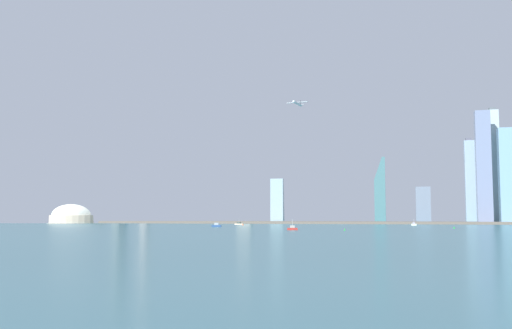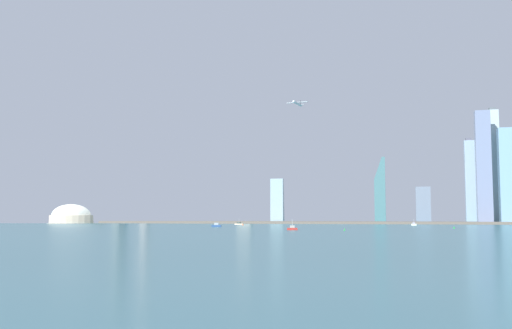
{
  "view_description": "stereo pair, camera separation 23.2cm",
  "coord_description": "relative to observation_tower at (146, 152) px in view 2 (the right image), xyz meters",
  "views": [
    {
      "loc": [
        186.53,
        -460.64,
        12.89
      ],
      "look_at": [
        -50.55,
        478.63,
        96.42
      ],
      "focal_mm": 41.59,
      "sensor_mm": 36.0,
      "label": 1
    },
    {
      "loc": [
        186.76,
        -460.59,
        12.89
      ],
      "look_at": [
        -50.55,
        478.63,
        96.42
      ],
      "focal_mm": 41.59,
      "sensor_mm": 36.0,
      "label": 2
    }
  ],
  "objects": [
    {
      "name": "skyscraper_4",
      "position": [
        175.35,
        31.68,
        -95.39
      ],
      "size": [
        24.18,
        19.58,
        63.58
      ],
      "color": "beige",
      "rests_on": "ground"
    },
    {
      "name": "channel_buoy_2",
      "position": [
        238.86,
        -211.82,
        -124.21
      ],
      "size": [
        1.77,
        1.77,
        2.36
      ],
      "primitive_type": "cone",
      "color": "#E54C19",
      "rests_on": "ground"
    },
    {
      "name": "observation_tower",
      "position": [
        0.0,
        0.0,
        0.0
      ],
      "size": [
        38.87,
        38.87,
        283.2
      ],
      "color": "#C2ADA4",
      "rests_on": "ground"
    },
    {
      "name": "skyscraper_5",
      "position": [
        -36.37,
        -27.89,
        -40.0
      ],
      "size": [
        12.56,
        26.03,
        170.8
      ],
      "color": "slate",
      "rests_on": "ground"
    },
    {
      "name": "skyscraper_7",
      "position": [
        238.81,
        6.57,
        -87.97
      ],
      "size": [
        21.6,
        12.38,
        74.86
      ],
      "color": "#90AFB8",
      "rests_on": "ground"
    },
    {
      "name": "skyscraper_2",
      "position": [
        -57.9,
        22.12,
        -61.16
      ],
      "size": [
        17.07,
        19.7,
        128.46
      ],
      "color": "#406680",
      "rests_on": "ground"
    },
    {
      "name": "skyscraper_0",
      "position": [
        564.79,
        -19.81,
        -39.26
      ],
      "size": [
        21.99,
        17.21,
        172.27
      ],
      "color": "#7280A2",
      "rests_on": "ground"
    },
    {
      "name": "ground_plane",
      "position": [
        262.23,
        -511.89,
        -125.39
      ],
      "size": [
        6000.0,
        6000.0,
        0.0
      ],
      "primitive_type": "plane",
      "color": "#33636F"
    },
    {
      "name": "skyscraper_9",
      "position": [
        552.81,
        60.98,
        -56.19
      ],
      "size": [
        16.19,
        16.01,
        141.33
      ],
      "color": "#8FA9BF",
      "rests_on": "ground"
    },
    {
      "name": "skyscraper_1",
      "position": [
        585.47,
        23.88,
        -35.01
      ],
      "size": [
        16.33,
        24.44,
        183.33
      ],
      "color": "#ADC5C8",
      "rests_on": "ground"
    },
    {
      "name": "waterfront_pier",
      "position": [
        262.23,
        -32.74,
        -123.6
      ],
      "size": [
        837.75,
        61.79,
        3.6
      ],
      "primitive_type": "cube",
      "color": "#655C51",
      "rests_on": "ground"
    },
    {
      "name": "stadium_dome",
      "position": [
        -107.96,
        -43.89,
        -113.36
      ],
      "size": [
        99.64,
        99.64,
        54.45
      ],
      "color": "beige",
      "rests_on": "ground"
    },
    {
      "name": "channel_buoy_0",
      "position": [
        397.83,
        -461.97,
        -124.3
      ],
      "size": [
        1.28,
        1.28,
        2.19
      ],
      "primitive_type": "cone",
      "color": "green",
      "rests_on": "ground"
    },
    {
      "name": "boat_3",
      "position": [
        350.43,
        -450.47,
        -123.87
      ],
      "size": [
        9.54,
        4.96,
        9.74
      ],
      "rotation": [
        0.0,
        0.0,
        3.4
      ],
      "color": "#B52E28",
      "rests_on": "ground"
    },
    {
      "name": "boat_1",
      "position": [
        458.47,
        -182.09,
        -123.79
      ],
      "size": [
        6.69,
        3.59,
        7.85
      ],
      "rotation": [
        0.0,
        0.0,
        3.43
      ],
      "color": "white",
      "rests_on": "ground"
    },
    {
      "name": "skyscraper_3",
      "position": [
        407.09,
        55.06,
        -69.5
      ],
      "size": [
        18.39,
        21.23,
        111.78
      ],
      "color": "#437379",
      "rests_on": "ground"
    },
    {
      "name": "airplane",
      "position": [
        290.64,
        -88.0,
        59.15
      ],
      "size": [
        33.71,
        34.93,
        8.89
      ],
      "rotation": [
        0.0,
        0.0,
        4.55
      ],
      "color": "white"
    },
    {
      "name": "channel_buoy_1",
      "position": [
        495.39,
        -346.29,
        -124.43
      ],
      "size": [
        1.75,
        1.75,
        1.94
      ],
      "primitive_type": "cone",
      "color": "green",
      "rests_on": "ground"
    },
    {
      "name": "skyscraper_8",
      "position": [
        477.17,
        52.48,
        -95.14
      ],
      "size": [
        23.84,
        21.18,
        60.51
      ],
      "color": "slate",
      "rests_on": "ground"
    },
    {
      "name": "boat_2",
      "position": [
        241.02,
        -331.84,
        -123.69
      ],
      "size": [
        11.29,
        5.26,
        4.68
      ],
      "rotation": [
        0.0,
        0.0,
        0.18
      ],
      "color": "navy",
      "rests_on": "ground"
    },
    {
      "name": "skyscraper_6",
      "position": [
        598.31,
        -20.84,
        -53.24
      ],
      "size": [
        25.14,
        20.74,
        144.3
      ],
      "color": "#76A3BF",
      "rests_on": "ground"
    },
    {
      "name": "boat_0",
      "position": [
        221.03,
        -168.09,
        -124.06
      ],
      "size": [
        12.2,
        4.34,
        9.31
      ],
      "rotation": [
        0.0,
        0.0,
        6.25
      ],
      "color": "beige",
      "rests_on": "ground"
    }
  ]
}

